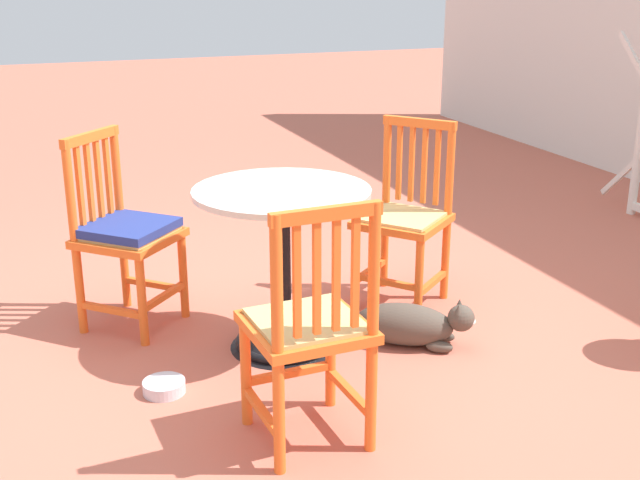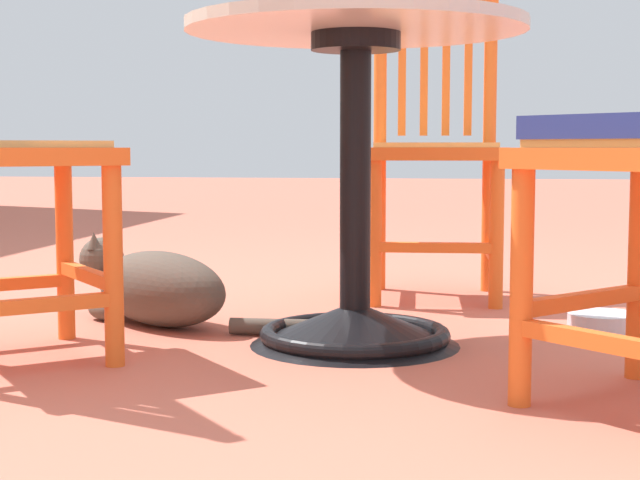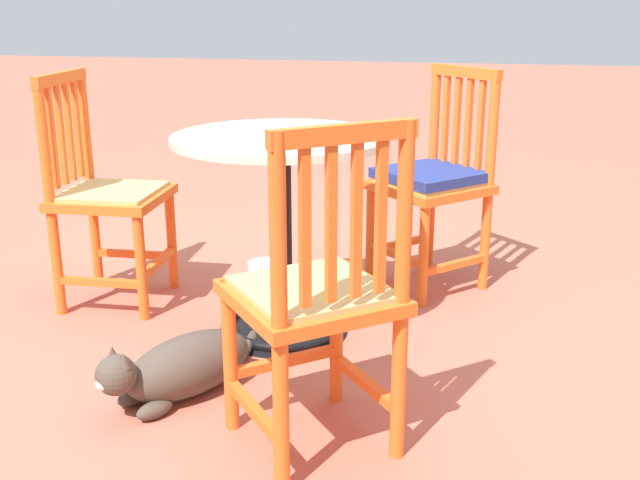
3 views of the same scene
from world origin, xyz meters
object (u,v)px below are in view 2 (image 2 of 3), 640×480
object	(u,v)px
tabby_cat	(152,287)
pet_water_bowl	(603,323)
cafe_table	(355,221)
orange_chair_by_planter	(435,153)

from	to	relation	value
tabby_cat	pet_water_bowl	bearing A→B (deg)	-88.11
cafe_table	tabby_cat	xyz separation A→B (m)	(0.19, 0.54, -0.19)
cafe_table	pet_water_bowl	distance (m)	0.68
orange_chair_by_planter	pet_water_bowl	size ratio (longest dim) A/B	5.36
orange_chair_by_planter	tabby_cat	world-z (taller)	orange_chair_by_planter
tabby_cat	pet_water_bowl	world-z (taller)	tabby_cat
orange_chair_by_planter	cafe_table	bearing A→B (deg)	168.50
orange_chair_by_planter	pet_water_bowl	world-z (taller)	orange_chair_by_planter
cafe_table	orange_chair_by_planter	world-z (taller)	orange_chair_by_planter
tabby_cat	pet_water_bowl	size ratio (longest dim) A/B	4.11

